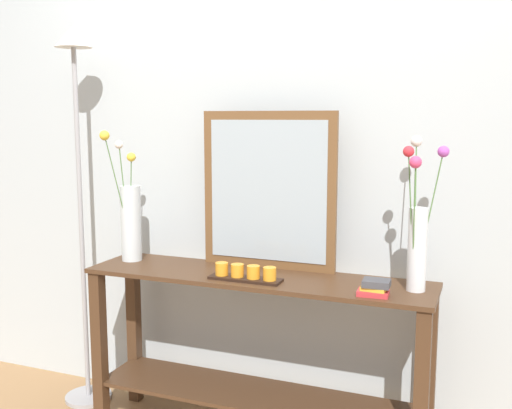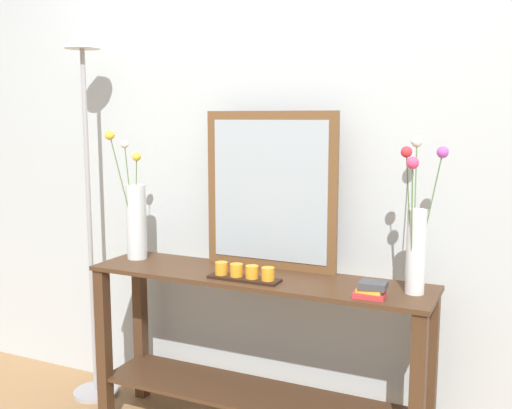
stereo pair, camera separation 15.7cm
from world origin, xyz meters
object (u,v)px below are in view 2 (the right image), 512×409
(tall_vase_left, at_px, (135,217))
(candle_tray, at_px, (244,274))
(vase_right, at_px, (417,235))
(floor_lamp, at_px, (87,154))
(book_stack, at_px, (371,290))
(mirror_leaning, at_px, (271,191))
(console_table, at_px, (256,340))

(tall_vase_left, distance_m, candle_tray, 0.69)
(vase_right, relative_size, floor_lamp, 0.32)
(book_stack, xyz_separation_m, floor_lamp, (-1.52, 0.17, 0.47))
(mirror_leaning, bearing_deg, console_table, -91.20)
(mirror_leaning, bearing_deg, vase_right, -11.18)
(console_table, distance_m, book_stack, 0.64)
(console_table, distance_m, candle_tray, 0.34)
(mirror_leaning, xyz_separation_m, book_stack, (0.54, -0.26, -0.33))
(vase_right, distance_m, book_stack, 0.28)
(mirror_leaning, distance_m, vase_right, 0.71)
(tall_vase_left, xyz_separation_m, book_stack, (1.21, -0.14, -0.18))
(tall_vase_left, distance_m, book_stack, 1.23)
(book_stack, bearing_deg, vase_right, 41.67)
(floor_lamp, bearing_deg, vase_right, -1.43)
(mirror_leaning, height_order, candle_tray, mirror_leaning)
(mirror_leaning, distance_m, floor_lamp, 1.00)
(tall_vase_left, relative_size, floor_lamp, 0.33)
(console_table, relative_size, mirror_leaning, 2.16)
(tall_vase_left, bearing_deg, floor_lamp, 175.78)
(console_table, xyz_separation_m, floor_lamp, (-0.98, 0.06, 0.80))
(console_table, relative_size, book_stack, 12.22)
(vase_right, xyz_separation_m, candle_tray, (-0.70, -0.11, -0.21))
(candle_tray, height_order, floor_lamp, floor_lamp)
(mirror_leaning, distance_m, book_stack, 0.68)
(tall_vase_left, height_order, candle_tray, tall_vase_left)
(tall_vase_left, distance_m, vase_right, 1.35)
(vase_right, height_order, book_stack, vase_right)
(console_table, height_order, tall_vase_left, tall_vase_left)
(console_table, xyz_separation_m, mirror_leaning, (0.00, 0.15, 0.66))
(tall_vase_left, xyz_separation_m, vase_right, (1.35, -0.02, 0.03))
(console_table, xyz_separation_m, book_stack, (0.54, -0.11, 0.33))
(console_table, height_order, candle_tray, candle_tray)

